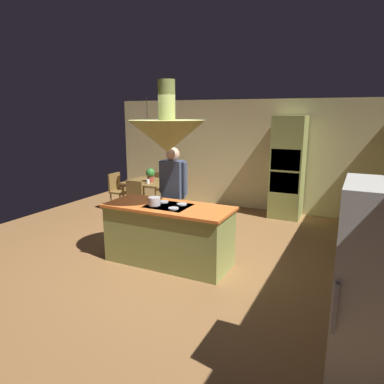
# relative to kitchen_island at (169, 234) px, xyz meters

# --- Properties ---
(ground) EXTENTS (8.16, 8.16, 0.00)m
(ground) POSITION_rel_kitchen_island_xyz_m (0.00, 0.20, -0.46)
(ground) COLOR olive
(wall_back) EXTENTS (6.80, 0.10, 2.55)m
(wall_back) POSITION_rel_kitchen_island_xyz_m (0.00, 3.65, 0.82)
(wall_back) COLOR beige
(wall_back) RESTS_ON ground
(kitchen_island) EXTENTS (1.93, 0.81, 0.92)m
(kitchen_island) POSITION_rel_kitchen_island_xyz_m (0.00, 0.00, 0.00)
(kitchen_island) COLOR #8C934C
(kitchen_island) RESTS_ON ground
(counter_run_right) EXTENTS (0.73, 2.15, 0.90)m
(counter_run_right) POSITION_rel_kitchen_island_xyz_m (2.84, 0.80, 0.01)
(counter_run_right) COLOR #8C934C
(counter_run_right) RESTS_ON ground
(oven_tower) EXTENTS (0.66, 0.62, 2.20)m
(oven_tower) POSITION_rel_kitchen_island_xyz_m (1.10, 3.24, 0.64)
(oven_tower) COLOR #8C934C
(oven_tower) RESTS_ON ground
(dining_table) EXTENTS (0.97, 0.91, 0.76)m
(dining_table) POSITION_rel_kitchen_island_xyz_m (-1.70, 2.10, 0.20)
(dining_table) COLOR brown
(dining_table) RESTS_ON ground
(person_at_island) EXTENTS (0.53, 0.23, 1.70)m
(person_at_island) POSITION_rel_kitchen_island_xyz_m (-0.29, 0.67, 0.52)
(person_at_island) COLOR tan
(person_at_island) RESTS_ON ground
(range_hood) EXTENTS (1.10, 1.10, 1.00)m
(range_hood) POSITION_rel_kitchen_island_xyz_m (0.00, 0.00, 1.50)
(range_hood) COLOR #8C934C
(pendant_light_over_table) EXTENTS (0.32, 0.32, 0.82)m
(pendant_light_over_table) POSITION_rel_kitchen_island_xyz_m (-1.70, 2.10, 1.41)
(pendant_light_over_table) COLOR beige
(chair_facing_island) EXTENTS (0.40, 0.40, 0.87)m
(chair_facing_island) POSITION_rel_kitchen_island_xyz_m (-1.70, 1.43, 0.05)
(chair_facing_island) COLOR brown
(chair_facing_island) RESTS_ON ground
(chair_by_back_wall) EXTENTS (0.40, 0.40, 0.87)m
(chair_by_back_wall) POSITION_rel_kitchen_island_xyz_m (-1.70, 2.77, 0.05)
(chair_by_back_wall) COLOR brown
(chair_by_back_wall) RESTS_ON ground
(chair_at_corner) EXTENTS (0.40, 0.40, 0.87)m
(chair_at_corner) POSITION_rel_kitchen_island_xyz_m (-2.56, 2.10, 0.05)
(chair_at_corner) COLOR brown
(chair_at_corner) RESTS_ON ground
(potted_plant_on_table) EXTENTS (0.20, 0.20, 0.30)m
(potted_plant_on_table) POSITION_rel_kitchen_island_xyz_m (-1.64, 2.07, 0.47)
(potted_plant_on_table) COLOR #99382D
(potted_plant_on_table) RESTS_ON dining_table
(cup_on_table) EXTENTS (0.07, 0.07, 0.09)m
(cup_on_table) POSITION_rel_kitchen_island_xyz_m (-1.58, 1.87, 0.35)
(cup_on_table) COLOR white
(cup_on_table) RESTS_ON dining_table
(canister_flour) EXTENTS (0.13, 0.13, 0.17)m
(canister_flour) POSITION_rel_kitchen_island_xyz_m (2.84, 0.27, 0.53)
(canister_flour) COLOR silver
(canister_flour) RESTS_ON counter_run_right
(canister_sugar) EXTENTS (0.11, 0.11, 0.15)m
(canister_sugar) POSITION_rel_kitchen_island_xyz_m (2.84, 0.45, 0.52)
(canister_sugar) COLOR silver
(canister_sugar) RESTS_ON counter_run_right
(microwave_on_counter) EXTENTS (0.46, 0.36, 0.28)m
(microwave_on_counter) POSITION_rel_kitchen_island_xyz_m (2.84, 1.43, 0.59)
(microwave_on_counter) COLOR #232326
(microwave_on_counter) RESTS_ON counter_run_right
(cooking_pot_on_cooktop) EXTENTS (0.18, 0.18, 0.12)m
(cooking_pot_on_cooktop) POSITION_rel_kitchen_island_xyz_m (-0.16, -0.13, 0.53)
(cooking_pot_on_cooktop) COLOR #B2B2B7
(cooking_pot_on_cooktop) RESTS_ON kitchen_island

